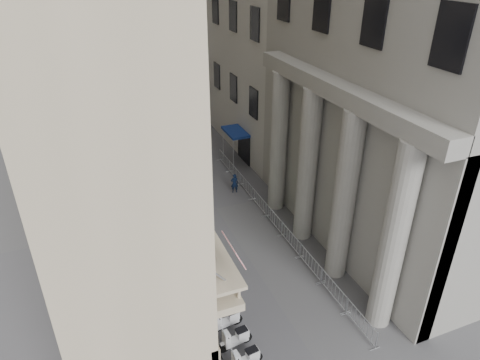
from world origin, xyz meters
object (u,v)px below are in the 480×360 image
Objects in this scene: street_lamp at (149,115)px; pedestrian_a at (235,183)px; pedestrian_b at (187,121)px; security_tent at (157,132)px; info_kiosk at (180,257)px.

street_lamp reaches higher than pedestrian_a.
pedestrian_a is 1.04× the size of pedestrian_b.
security_tent reaches higher than pedestrian_b.
security_tent is 2.79m from street_lamp.
security_tent is at bearing 64.22° from info_kiosk.
street_lamp reaches higher than security_tent.
street_lamp is 8.84m from pedestrian_a.
street_lamp is 13.98m from info_kiosk.
info_kiosk is at bearing 94.37° from pedestrian_b.
security_tent is 2.16× the size of info_kiosk.
pedestrian_a is at bearing -54.51° from street_lamp.
security_tent is 2.82× the size of pedestrian_b.
security_tent is 8.96m from pedestrian_b.
security_tent reaches higher than pedestrian_a.
pedestrian_b is at bearing 53.91° from street_lamp.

